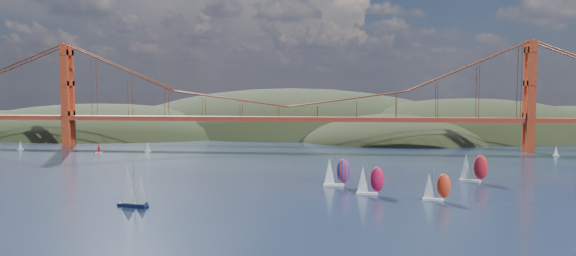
# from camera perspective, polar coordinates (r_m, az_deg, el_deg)

# --- Properties ---
(ground) EXTENTS (1200.00, 1200.00, 0.00)m
(ground) POSITION_cam_1_polar(r_m,az_deg,el_deg) (117.52, -9.16, -11.82)
(ground) COLOR black
(ground) RESTS_ON ground
(headlands) EXTENTS (725.00, 225.00, 96.00)m
(headlands) POSITION_cam_1_polar(r_m,az_deg,el_deg) (390.15, 8.15, -2.41)
(headlands) COLOR black
(headlands) RESTS_ON ground
(bridge) EXTENTS (552.00, 12.00, 55.00)m
(bridge) POSITION_cam_1_polar(r_m,az_deg,el_deg) (290.69, -0.27, 4.20)
(bridge) COLOR maroon
(bridge) RESTS_ON ground
(sloop_navy) EXTENTS (8.70, 5.54, 12.98)m
(sloop_navy) POSITION_cam_1_polar(r_m,az_deg,el_deg) (157.00, -15.62, -5.70)
(sloop_navy) COLOR black
(sloop_navy) RESTS_ON ground
(racer_0) EXTENTS (8.36, 3.44, 9.58)m
(racer_0) POSITION_cam_1_polar(r_m,az_deg,el_deg) (170.16, 8.29, -5.24)
(racer_0) COLOR silver
(racer_0) RESTS_ON ground
(racer_1) EXTENTS (7.87, 3.61, 8.89)m
(racer_1) POSITION_cam_1_polar(r_m,az_deg,el_deg) (165.15, 14.80, -5.74)
(racer_1) COLOR white
(racer_1) RESTS_ON ground
(racer_3) EXTENTS (9.49, 5.61, 10.64)m
(racer_3) POSITION_cam_1_polar(r_m,az_deg,el_deg) (200.56, 18.27, -3.82)
(racer_3) COLOR silver
(racer_3) RESTS_ON ground
(racer_rwb) EXTENTS (9.05, 4.53, 10.18)m
(racer_rwb) POSITION_cam_1_polar(r_m,az_deg,el_deg) (183.27, 4.92, -4.44)
(racer_rwb) COLOR silver
(racer_rwb) RESTS_ON ground
(distant_boat_1) EXTENTS (3.00, 2.00, 4.70)m
(distant_boat_1) POSITION_cam_1_polar(r_m,az_deg,el_deg) (318.93, -25.55, -1.58)
(distant_boat_1) COLOR silver
(distant_boat_1) RESTS_ON ground
(distant_boat_2) EXTENTS (3.00, 2.00, 4.70)m
(distant_boat_2) POSITION_cam_1_polar(r_m,az_deg,el_deg) (288.30, -18.68, -1.96)
(distant_boat_2) COLOR silver
(distant_boat_2) RESTS_ON ground
(distant_boat_3) EXTENTS (3.00, 2.00, 4.70)m
(distant_boat_3) POSITION_cam_1_polar(r_m,az_deg,el_deg) (287.95, -14.06, -1.87)
(distant_boat_3) COLOR silver
(distant_boat_3) RESTS_ON ground
(distant_boat_4) EXTENTS (3.00, 2.00, 4.70)m
(distant_boat_4) POSITION_cam_1_polar(r_m,az_deg,el_deg) (291.08, 25.58, -2.10)
(distant_boat_4) COLOR silver
(distant_boat_4) RESTS_ON ground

